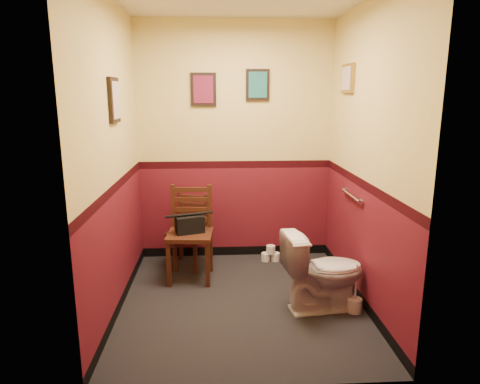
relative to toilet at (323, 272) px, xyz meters
name	(u,v)px	position (x,y,z in m)	size (l,w,h in m)	color
floor	(242,302)	(-0.72, 0.16, -0.36)	(2.20, 2.40, 0.00)	black
wall_back	(235,144)	(-0.72, 1.36, 0.99)	(2.20, 2.70, 0.00)	#5B121E
wall_front	(254,189)	(-0.72, -1.04, 0.99)	(2.20, 2.70, 0.00)	#5B121E
wall_left	(113,160)	(-1.82, 0.16, 0.99)	(2.40, 2.70, 0.00)	#5B121E
wall_right	(366,158)	(0.38, 0.16, 0.99)	(2.40, 2.70, 0.00)	#5B121E
grab_bar	(351,196)	(0.35, 0.41, 0.59)	(0.05, 0.56, 0.06)	silver
framed_print_back_a	(203,89)	(-1.07, 1.34, 1.59)	(0.28, 0.04, 0.36)	black
framed_print_back_b	(258,85)	(-0.47, 1.34, 1.64)	(0.26, 0.04, 0.34)	black
framed_print_left	(114,100)	(-1.80, 0.26, 1.49)	(0.04, 0.30, 0.38)	black
framed_print_right	(348,78)	(0.36, 0.76, 1.69)	(0.04, 0.34, 0.28)	olive
toilet	(323,272)	(0.00, 0.00, 0.00)	(0.41, 0.73, 0.71)	white
toilet_brush	(355,304)	(0.28, -0.08, -0.28)	(0.13, 0.13, 0.45)	silver
chair_left	(189,231)	(-1.26, 1.08, 0.05)	(0.49, 0.49, 0.81)	#3F1F13
chair_right	(190,233)	(-1.22, 0.76, 0.13)	(0.48, 0.48, 0.97)	#3F1F13
handbag	(190,224)	(-1.22, 0.71, 0.24)	(0.31, 0.22, 0.21)	black
tp_stack	(271,254)	(-0.32, 1.16, -0.28)	(0.22, 0.11, 0.19)	silver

